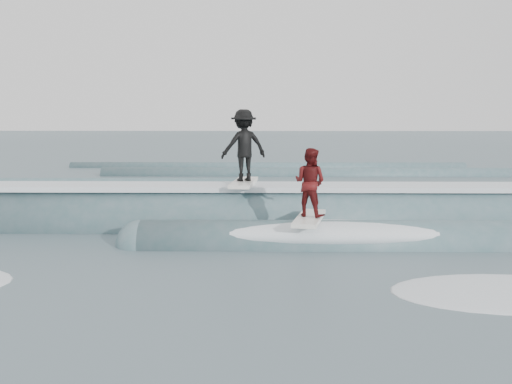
{
  "coord_description": "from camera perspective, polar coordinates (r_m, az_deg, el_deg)",
  "views": [
    {
      "loc": [
        0.18,
        -9.65,
        3.15
      ],
      "look_at": [
        0.0,
        4.67,
        1.1
      ],
      "focal_mm": 40.0,
      "sensor_mm": 36.0,
      "label": 1
    }
  ],
  "objects": [
    {
      "name": "ground",
      "position": [
        10.15,
        -0.34,
        -9.93
      ],
      "size": [
        160.0,
        160.0,
        0.0
      ],
      "primitive_type": "plane",
      "color": "#3C5357",
      "rests_on": "ground"
    },
    {
      "name": "breaking_wave",
      "position": [
        15.22,
        1.31,
        -3.62
      ],
      "size": [
        20.28,
        3.88,
        2.19
      ],
      "color": "#3B5F64",
      "rests_on": "ground"
    },
    {
      "name": "surfer_black",
      "position": [
        15.36,
        -1.23,
        4.46
      ],
      "size": [
        1.41,
        2.05,
        2.02
      ],
      "color": "white",
      "rests_on": "ground"
    },
    {
      "name": "surfer_red",
      "position": [
        13.28,
        5.4,
        0.5
      ],
      "size": [
        0.97,
        2.07,
        1.69
      ],
      "color": "white",
      "rests_on": "ground"
    },
    {
      "name": "whitewater",
      "position": [
        9.17,
        3.42,
        -11.96
      ],
      "size": [
        16.61,
        8.56,
        0.1
      ],
      "color": "white",
      "rests_on": "ground"
    },
    {
      "name": "far_swells",
      "position": [
        27.58,
        -4.07,
        1.57
      ],
      "size": [
        36.32,
        8.65,
        0.8
      ],
      "color": "#3B5F64",
      "rests_on": "ground"
    }
  ]
}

